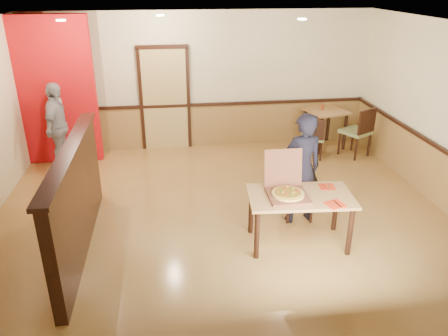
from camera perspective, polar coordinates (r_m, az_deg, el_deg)
The scene contains 23 objects.
floor at distance 6.47m, azimuth 0.32°, elevation -7.89°, with size 7.00×7.00×0.00m, color #AD8243.
ceiling at distance 5.54m, azimuth 0.39°, elevation 17.59°, with size 7.00×7.00×0.00m, color black.
wall_back at distance 9.20m, azimuth -2.75°, elevation 11.24°, with size 7.00×7.00×0.00m, color beige.
wainscot_back at distance 9.43m, azimuth -2.62°, elevation 5.55°, with size 7.00×0.04×0.90m, color olive.
chair_rail_back at distance 9.27m, azimuth -2.67°, elevation 8.27°, with size 7.00×0.06×0.06m, color black.
back_door at distance 9.21m, azimuth -7.71°, elevation 8.83°, with size 0.90×0.06×2.10m, color #D6B86D.
booth_partition at distance 6.01m, azimuth -18.66°, elevation -3.84°, with size 0.20×3.10×1.44m.
red_accent_panel at distance 8.94m, azimuth -21.55°, elevation 9.24°, with size 1.60×0.20×2.78m, color red.
spot_a at distance 7.43m, azimuth -20.53°, elevation 17.62°, with size 0.14×0.14×0.02m, color #FFF3B2.
spot_b at distance 7.97m, azimuth -8.34°, elevation 19.12°, with size 0.14×0.14×0.02m, color #FFF3B2.
spot_c at distance 7.31m, azimuth 10.16°, elevation 18.60°, with size 0.14×0.14×0.02m, color #FFF3B2.
main_table at distance 5.92m, azimuth 9.89°, elevation -4.44°, with size 1.43×0.89×0.74m.
diner_chair at distance 6.69m, azimuth 9.62°, elevation -2.55°, with size 0.46×0.46×0.86m.
side_chair_left at distance 8.89m, azimuth 11.53°, elevation 4.02°, with size 0.51×0.51×0.85m.
side_chair_right at distance 9.20m, azimuth 17.23°, elevation 4.76°, with size 0.69×0.69×1.03m.
side_table at distance 9.54m, azimuth 13.12°, elevation 6.34°, with size 0.93×0.93×0.82m.
diner at distance 6.40m, azimuth 10.11°, elevation -0.13°, with size 0.62×0.40×1.68m, color black.
passerby at distance 8.70m, azimuth -20.85°, elevation 5.04°, with size 0.97×0.40×1.66m, color gray.
pizza_box at distance 5.81m, azimuth 8.23°, elevation -2.94°, with size 0.52×0.61×0.55m.
pizza at distance 5.77m, azimuth 8.36°, elevation -3.35°, with size 0.42×0.42×0.03m, color #E8C554.
napkin_near at distance 5.73m, azimuth 14.29°, elevation -4.60°, with size 0.28×0.28×0.01m.
napkin_far at distance 6.17m, azimuth 13.31°, elevation -2.39°, with size 0.22×0.22×0.01m.
condiment at distance 9.47m, azimuth 12.74°, elevation 7.84°, with size 0.06×0.06×0.14m, color maroon.
Camera 1 is at (-0.77, -5.45, 3.40)m, focal length 35.00 mm.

